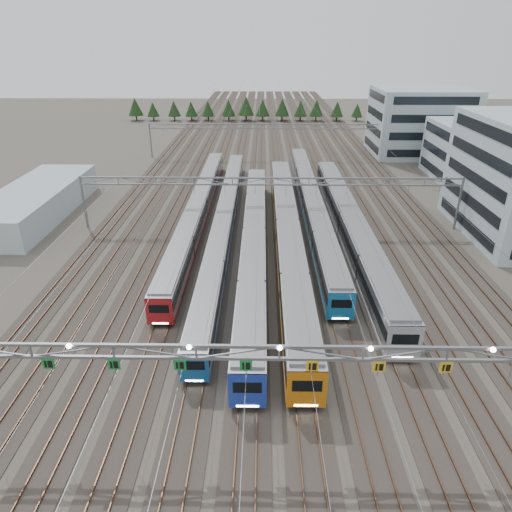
{
  "coord_description": "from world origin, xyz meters",
  "views": [
    {
      "loc": [
        -1.22,
        -24.69,
        26.43
      ],
      "look_at": [
        -1.89,
        22.77,
        3.5
      ],
      "focal_mm": 32.0,
      "sensor_mm": 36.0,
      "label": 1
    }
  ],
  "objects_px": {
    "gantry_mid": "(271,187)",
    "depot_bldg_north": "(419,122)",
    "train_e": "(311,203)",
    "train_a": "(199,208)",
    "depot_bldg_mid": "(469,151)",
    "train_c": "(254,240)",
    "gantry_near": "(279,356)",
    "train_b": "(225,219)",
    "west_shed": "(35,202)",
    "train_d": "(287,232)",
    "train_f": "(350,224)",
    "gantry_far": "(268,130)"
  },
  "relations": [
    {
      "from": "train_c",
      "to": "west_shed",
      "type": "distance_m",
      "value": 38.47
    },
    {
      "from": "train_a",
      "to": "train_b",
      "type": "relative_size",
      "value": 0.89
    },
    {
      "from": "train_c",
      "to": "train_e",
      "type": "height_order",
      "value": "train_c"
    },
    {
      "from": "train_a",
      "to": "gantry_near",
      "type": "relative_size",
      "value": 1.08
    },
    {
      "from": "train_a",
      "to": "west_shed",
      "type": "xyz_separation_m",
      "value": [
        -26.65,
        1.66,
        0.26
      ]
    },
    {
      "from": "gantry_far",
      "to": "gantry_near",
      "type": "bearing_deg",
      "value": -90.03
    },
    {
      "from": "gantry_near",
      "to": "depot_bldg_north",
      "type": "xyz_separation_m",
      "value": [
        36.87,
        89.56,
        0.62
      ]
    },
    {
      "from": "train_e",
      "to": "gantry_near",
      "type": "xyz_separation_m",
      "value": [
        -6.8,
        -45.76,
        5.0
      ]
    },
    {
      "from": "gantry_mid",
      "to": "depot_bldg_north",
      "type": "height_order",
      "value": "depot_bldg_north"
    },
    {
      "from": "train_f",
      "to": "depot_bldg_north",
      "type": "height_order",
      "value": "depot_bldg_north"
    },
    {
      "from": "train_d",
      "to": "gantry_near",
      "type": "xyz_separation_m",
      "value": [
        -2.3,
        -33.18,
        4.8
      ]
    },
    {
      "from": "gantry_mid",
      "to": "depot_bldg_north",
      "type": "bearing_deg",
      "value": 53.33
    },
    {
      "from": "train_a",
      "to": "gantry_mid",
      "type": "relative_size",
      "value": 1.08
    },
    {
      "from": "train_b",
      "to": "train_d",
      "type": "xyz_separation_m",
      "value": [
        9.0,
        -5.67,
        0.37
      ]
    },
    {
      "from": "gantry_mid",
      "to": "west_shed",
      "type": "relative_size",
      "value": 1.88
    },
    {
      "from": "train_b",
      "to": "train_e",
      "type": "height_order",
      "value": "train_e"
    },
    {
      "from": "train_c",
      "to": "gantry_mid",
      "type": "relative_size",
      "value": 1.02
    },
    {
      "from": "train_f",
      "to": "west_shed",
      "type": "relative_size",
      "value": 1.87
    },
    {
      "from": "train_e",
      "to": "west_shed",
      "type": "xyz_separation_m",
      "value": [
        -44.65,
        -0.78,
        0.19
      ]
    },
    {
      "from": "train_c",
      "to": "gantry_far",
      "type": "bearing_deg",
      "value": 87.64
    },
    {
      "from": "train_a",
      "to": "train_b",
      "type": "height_order",
      "value": "train_a"
    },
    {
      "from": "depot_bldg_north",
      "to": "train_f",
      "type": "bearing_deg",
      "value": -115.47
    },
    {
      "from": "gantry_near",
      "to": "train_e",
      "type": "bearing_deg",
      "value": 81.55
    },
    {
      "from": "train_b",
      "to": "train_e",
      "type": "distance_m",
      "value": 15.17
    },
    {
      "from": "train_e",
      "to": "train_f",
      "type": "distance_m",
      "value": 10.86
    },
    {
      "from": "train_e",
      "to": "gantry_far",
      "type": "relative_size",
      "value": 1.12
    },
    {
      "from": "train_b",
      "to": "train_f",
      "type": "xyz_separation_m",
      "value": [
        18.0,
        -2.97,
        0.4
      ]
    },
    {
      "from": "train_b",
      "to": "gantry_near",
      "type": "xyz_separation_m",
      "value": [
        6.7,
        -38.85,
        5.17
      ]
    },
    {
      "from": "train_e",
      "to": "train_a",
      "type": "bearing_deg",
      "value": -172.25
    },
    {
      "from": "depot_bldg_north",
      "to": "train_b",
      "type": "bearing_deg",
      "value": -130.66
    },
    {
      "from": "train_a",
      "to": "gantry_near",
      "type": "xyz_separation_m",
      "value": [
        11.2,
        -43.32,
        5.07
      ]
    },
    {
      "from": "train_a",
      "to": "train_b",
      "type": "xyz_separation_m",
      "value": [
        4.5,
        -4.47,
        -0.1
      ]
    },
    {
      "from": "train_c",
      "to": "west_shed",
      "type": "bearing_deg",
      "value": 157.94
    },
    {
      "from": "train_f",
      "to": "gantry_near",
      "type": "xyz_separation_m",
      "value": [
        -11.3,
        -35.88,
        4.77
      ]
    },
    {
      "from": "train_f",
      "to": "gantry_mid",
      "type": "relative_size",
      "value": 0.99
    },
    {
      "from": "train_f",
      "to": "west_shed",
      "type": "bearing_deg",
      "value": 169.51
    },
    {
      "from": "train_a",
      "to": "train_d",
      "type": "distance_m",
      "value": 16.88
    },
    {
      "from": "train_e",
      "to": "depot_bldg_mid",
      "type": "xyz_separation_m",
      "value": [
        33.81,
        22.31,
        3.47
      ]
    },
    {
      "from": "train_e",
      "to": "gantry_mid",
      "type": "bearing_deg",
      "value": -140.09
    },
    {
      "from": "train_f",
      "to": "depot_bldg_north",
      "type": "distance_m",
      "value": 59.71
    },
    {
      "from": "depot_bldg_mid",
      "to": "depot_bldg_north",
      "type": "distance_m",
      "value": 21.92
    },
    {
      "from": "train_e",
      "to": "depot_bldg_mid",
      "type": "relative_size",
      "value": 3.96
    },
    {
      "from": "train_d",
      "to": "train_f",
      "type": "relative_size",
      "value": 1.11
    },
    {
      "from": "depot_bldg_mid",
      "to": "depot_bldg_north",
      "type": "height_order",
      "value": "depot_bldg_north"
    },
    {
      "from": "depot_bldg_mid",
      "to": "gantry_near",
      "type": "bearing_deg",
      "value": -120.82
    },
    {
      "from": "west_shed",
      "to": "train_f",
      "type": "bearing_deg",
      "value": -10.49
    },
    {
      "from": "train_d",
      "to": "depot_bldg_north",
      "type": "distance_m",
      "value": 66.36
    },
    {
      "from": "train_d",
      "to": "gantry_mid",
      "type": "xyz_separation_m",
      "value": [
        -2.25,
        6.94,
        4.1
      ]
    },
    {
      "from": "train_b",
      "to": "depot_bldg_north",
      "type": "distance_m",
      "value": 67.12
    },
    {
      "from": "train_c",
      "to": "gantry_near",
      "type": "distance_m",
      "value": 31.0
    }
  ]
}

